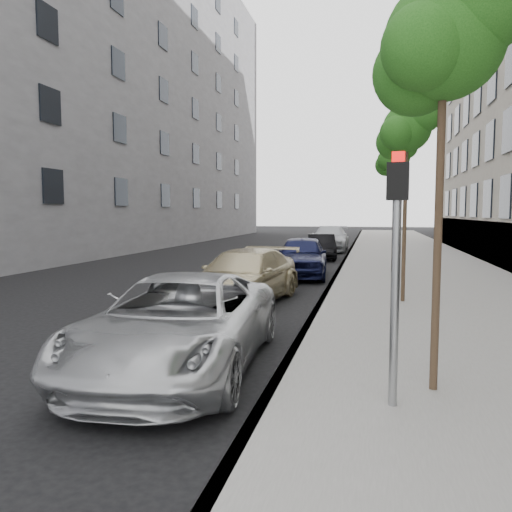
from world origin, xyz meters
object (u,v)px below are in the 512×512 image
(minivan, at_px, (180,323))
(sedan_blue, at_px, (302,256))
(tree_mid, at_px, (408,128))
(tree_near, at_px, (447,40))
(signal_pole, at_px, (396,248))
(sedan_rear, at_px, (330,239))
(tree_far, at_px, (396,156))
(suv, at_px, (244,277))
(sedan_black, at_px, (321,247))

(minivan, height_order, sedan_blue, sedan_blue)
(tree_mid, bearing_deg, tree_near, -90.00)
(signal_pole, height_order, sedan_rear, signal_pole)
(signal_pole, height_order, sedan_blue, signal_pole)
(tree_far, bearing_deg, suv, -120.59)
(tree_mid, xyz_separation_m, tree_far, (-0.00, 6.50, 0.01))
(tree_mid, xyz_separation_m, sedan_rear, (-3.33, 17.92, -3.68))
(tree_mid, height_order, minivan, tree_mid)
(tree_far, relative_size, signal_pole, 1.74)
(sedan_blue, bearing_deg, tree_far, 15.50)
(tree_mid, xyz_separation_m, sedan_black, (-3.33, 12.57, -3.82))
(signal_pole, relative_size, suv, 0.61)
(tree_near, xyz_separation_m, sedan_blue, (-3.33, 11.79, -3.69))
(minivan, bearing_deg, tree_near, -10.61)
(minivan, relative_size, sedan_blue, 1.15)
(tree_near, bearing_deg, tree_mid, 90.00)
(sedan_blue, relative_size, sedan_black, 1.16)
(minivan, bearing_deg, sedan_blue, 84.96)
(sedan_rear, bearing_deg, minivan, -90.42)
(tree_near, height_order, sedan_black, tree_near)
(tree_near, bearing_deg, sedan_black, 99.90)
(sedan_black, distance_m, sedan_rear, 5.36)
(suv, height_order, sedan_blue, sedan_blue)
(signal_pole, xyz_separation_m, sedan_blue, (-2.77, 12.46, -1.22))
(minivan, xyz_separation_m, sedan_black, (0.32, 18.61, -0.08))
(sedan_blue, bearing_deg, minivan, -96.14)
(sedan_rear, bearing_deg, sedan_blue, -89.66)
(suv, xyz_separation_m, sedan_blue, (0.76, 5.71, 0.06))
(tree_far, bearing_deg, tree_mid, -90.00)
(sedan_rear, bearing_deg, tree_far, -73.42)
(tree_near, relative_size, tree_far, 1.02)
(tree_near, xyz_separation_m, suv, (-4.09, 6.08, -3.75))
(suv, distance_m, sedan_rear, 18.36)
(signal_pole, bearing_deg, suv, 123.24)
(tree_near, xyz_separation_m, signal_pole, (-0.56, -0.67, -2.47))
(minivan, xyz_separation_m, suv, (-0.45, 5.62, -0.01))
(tree_far, height_order, suv, tree_far)
(tree_near, relative_size, suv, 1.08)
(signal_pole, distance_m, sedan_rear, 25.28)
(signal_pole, distance_m, minivan, 3.52)
(tree_mid, relative_size, signal_pole, 1.74)
(signal_pole, height_order, sedan_black, signal_pole)
(tree_near, height_order, suv, tree_near)
(tree_near, relative_size, tree_mid, 1.02)
(suv, bearing_deg, tree_far, 67.49)
(tree_mid, bearing_deg, tree_far, 90.00)
(sedan_blue, bearing_deg, signal_pole, -81.99)
(tree_near, xyz_separation_m, minivan, (-3.64, 0.46, -3.74))
(sedan_blue, bearing_deg, tree_near, -78.77)
(tree_far, height_order, minivan, tree_far)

